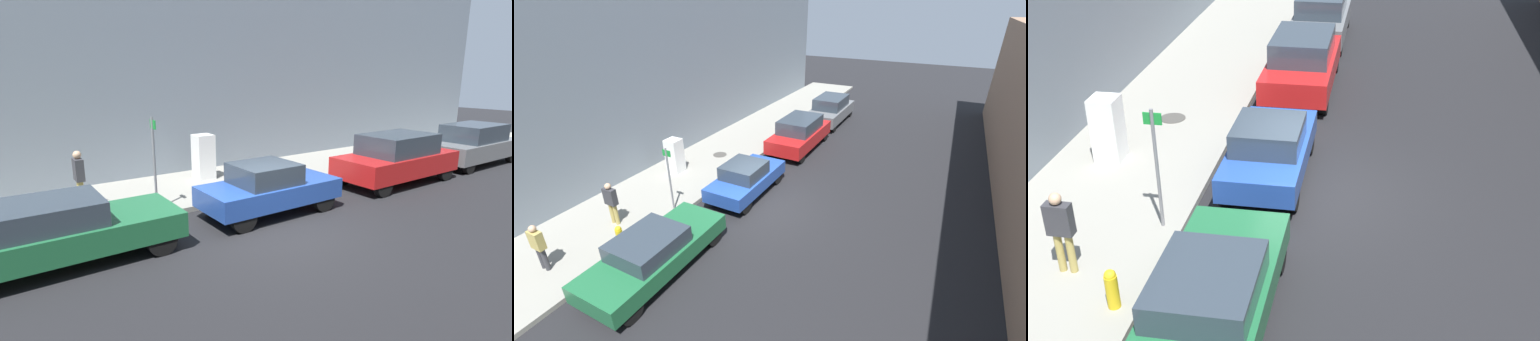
% 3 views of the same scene
% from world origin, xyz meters
% --- Properties ---
extents(ground_plane, '(80.00, 80.00, 0.00)m').
position_xyz_m(ground_plane, '(0.00, 0.00, 0.00)').
color(ground_plane, black).
extents(sidewalk_slab, '(3.99, 44.00, 0.15)m').
position_xyz_m(sidewalk_slab, '(-4.42, 0.00, 0.08)').
color(sidewalk_slab, gray).
rests_on(sidewalk_slab, ground).
extents(building_facade_near, '(1.78, 39.60, 10.70)m').
position_xyz_m(building_facade_near, '(-7.30, 0.00, 5.35)').
color(building_facade_near, slate).
rests_on(building_facade_near, ground).
extents(discarded_refrigerator, '(0.64, 0.65, 1.58)m').
position_xyz_m(discarded_refrigerator, '(-5.00, 0.60, 0.94)').
color(discarded_refrigerator, white).
rests_on(discarded_refrigerator, sidewalk_slab).
extents(manhole_cover, '(0.70, 0.70, 0.02)m').
position_xyz_m(manhole_cover, '(-4.27, 3.10, 0.16)').
color(manhole_cover, '#47443F').
rests_on(manhole_cover, sidewalk_slab).
extents(street_sign_post, '(0.36, 0.07, 2.55)m').
position_xyz_m(street_sign_post, '(-2.83, -2.01, 1.58)').
color(street_sign_post, slate).
rests_on(street_sign_post, sidewalk_slab).
extents(fire_hydrant, '(0.22, 0.22, 0.76)m').
position_xyz_m(fire_hydrant, '(-2.85, -4.51, 0.54)').
color(fire_hydrant, gold).
rests_on(fire_hydrant, sidewalk_slab).
extents(pedestrian_walking_far, '(0.45, 0.22, 1.56)m').
position_xyz_m(pedestrian_walking_far, '(-3.98, -6.33, 1.04)').
color(pedestrian_walking_far, '#333338').
rests_on(pedestrian_walking_far, sidewalk_slab).
extents(pedestrian_standing_near, '(0.47, 0.22, 1.63)m').
position_xyz_m(pedestrian_standing_near, '(-4.05, -3.71, 1.09)').
color(pedestrian_standing_near, '#A8934C').
rests_on(pedestrian_standing_near, sidewalk_slab).
extents(parked_sedan_green, '(1.81, 4.67, 1.38)m').
position_xyz_m(parked_sedan_green, '(-1.09, -4.70, 0.71)').
color(parked_sedan_green, '#1E6038').
rests_on(parked_sedan_green, ground).
extents(parked_hatchback_blue, '(1.72, 3.91, 1.45)m').
position_xyz_m(parked_hatchback_blue, '(-1.09, 0.55, 0.74)').
color(parked_hatchback_blue, '#23479E').
rests_on(parked_hatchback_blue, ground).
extents(parked_suv_red, '(1.96, 4.72, 1.75)m').
position_xyz_m(parked_suv_red, '(-1.09, 6.20, 0.91)').
color(parked_suv_red, red).
rests_on(parked_suv_red, ground).
extents(parked_suv_gray, '(1.94, 4.73, 1.73)m').
position_xyz_m(parked_suv_gray, '(-1.09, 11.43, 0.88)').
color(parked_suv_gray, slate).
rests_on(parked_suv_gray, ground).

